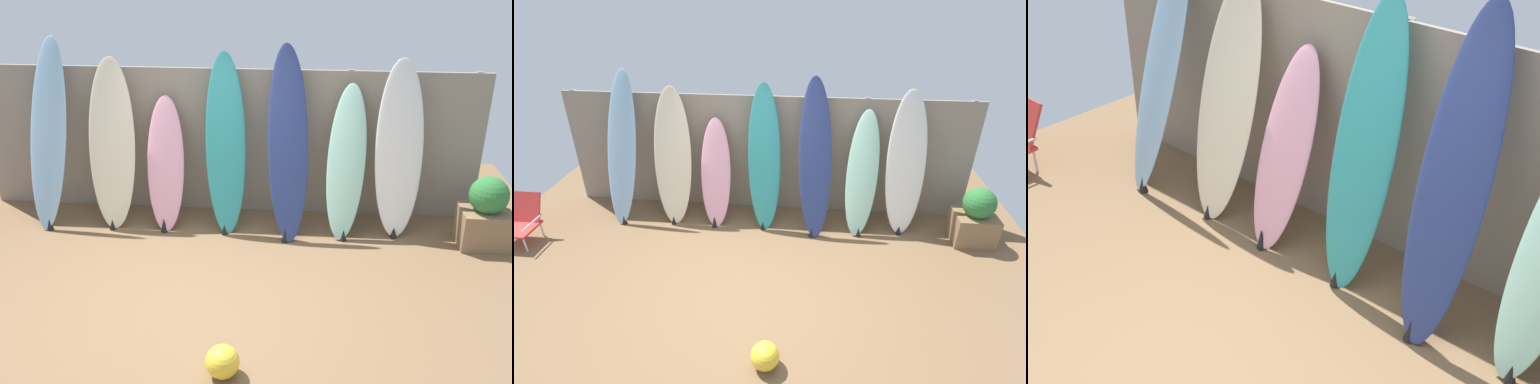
# 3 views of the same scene
# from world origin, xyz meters

# --- Properties ---
(ground) EXTENTS (7.68, 7.68, 0.00)m
(ground) POSITION_xyz_m (0.00, 0.00, 0.00)
(ground) COLOR brown
(fence_back) EXTENTS (6.08, 0.11, 1.80)m
(fence_back) POSITION_xyz_m (-0.00, 2.01, 0.90)
(fence_back) COLOR gray
(fence_back) RESTS_ON ground
(surfboard_skyblue_0) EXTENTS (0.55, 0.82, 2.18)m
(surfboard_skyblue_0) POSITION_xyz_m (-2.05, 1.56, 1.08)
(surfboard_skyblue_0) COLOR #8CB7D6
(surfboard_skyblue_0) RESTS_ON ground
(surfboard_cream_1) EXTENTS (0.60, 0.72, 1.95)m
(surfboard_cream_1) POSITION_xyz_m (-1.31, 1.61, 0.97)
(surfboard_cream_1) COLOR beige
(surfboard_cream_1) RESTS_ON ground
(surfboard_pink_2) EXTENTS (0.49, 0.71, 1.51)m
(surfboard_pink_2) POSITION_xyz_m (-0.68, 1.58, 0.74)
(surfboard_pink_2) COLOR pink
(surfboard_pink_2) RESTS_ON ground
(surfboard_teal_3) EXTENTS (0.54, 0.70, 2.04)m
(surfboard_teal_3) POSITION_xyz_m (0.03, 1.58, 1.01)
(surfboard_teal_3) COLOR teal
(surfboard_teal_3) RESTS_ON ground
(surfboard_navy_4) EXTENTS (0.56, 0.84, 2.14)m
(surfboard_navy_4) POSITION_xyz_m (0.75, 1.51, 1.05)
(surfboard_navy_4) COLOR navy
(surfboard_navy_4) RESTS_ON ground
(surfboard_seafoam_5) EXTENTS (0.52, 0.76, 1.70)m
(surfboard_seafoam_5) POSITION_xyz_m (1.41, 1.56, 0.84)
(surfboard_seafoam_5) COLOR #9ED6BC
(surfboard_seafoam_5) RESTS_ON ground
(surfboard_white_6) EXTENTS (0.56, 0.57, 2.00)m
(surfboard_white_6) POSITION_xyz_m (2.00, 1.61, 0.99)
(surfboard_white_6) COLOR white
(surfboard_white_6) RESTS_ON ground
(beach_chair) EXTENTS (0.50, 0.57, 0.64)m
(beach_chair) POSITION_xyz_m (-3.29, 0.75, 0.32)
(beach_chair) COLOR silver
(beach_chair) RESTS_ON ground
(planter_box) EXTENTS (0.55, 0.47, 0.82)m
(planter_box) POSITION_xyz_m (2.97, 1.32, 0.38)
(planter_box) COLOR #846647
(planter_box) RESTS_ON ground
(beach_ball) EXTENTS (0.28, 0.28, 0.28)m
(beach_ball) POSITION_xyz_m (0.33, -1.02, 0.14)
(beach_ball) COLOR yellow
(beach_ball) RESTS_ON ground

